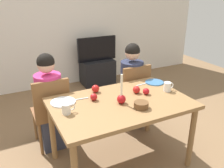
% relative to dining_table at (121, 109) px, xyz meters
% --- Properties ---
extents(ground_plane, '(7.68, 7.68, 0.00)m').
position_rel_dining_table_xyz_m(ground_plane, '(0.00, 0.00, -0.67)').
color(ground_plane, brown).
extents(back_wall, '(6.40, 0.10, 2.60)m').
position_rel_dining_table_xyz_m(back_wall, '(0.00, 2.60, 0.63)').
color(back_wall, silver).
rests_on(back_wall, ground).
extents(dining_table, '(1.40, 0.90, 0.75)m').
position_rel_dining_table_xyz_m(dining_table, '(0.00, 0.00, 0.00)').
color(dining_table, olive).
rests_on(dining_table, ground).
extents(chair_left, '(0.40, 0.40, 0.90)m').
position_rel_dining_table_xyz_m(chair_left, '(-0.58, 0.61, -0.15)').
color(chair_left, brown).
rests_on(chair_left, ground).
extents(chair_right, '(0.40, 0.40, 0.90)m').
position_rel_dining_table_xyz_m(chair_right, '(0.51, 0.61, -0.15)').
color(chair_right, brown).
rests_on(chair_right, ground).
extents(person_left_child, '(0.30, 0.30, 1.17)m').
position_rel_dining_table_xyz_m(person_left_child, '(-0.58, 0.64, -0.10)').
color(person_left_child, '#33384C').
rests_on(person_left_child, ground).
extents(person_right_child, '(0.30, 0.30, 1.17)m').
position_rel_dining_table_xyz_m(person_right_child, '(0.51, 0.64, -0.10)').
color(person_right_child, '#33384C').
rests_on(person_right_child, ground).
extents(tv_stand, '(0.64, 0.40, 0.48)m').
position_rel_dining_table_xyz_m(tv_stand, '(0.73, 2.30, -0.43)').
color(tv_stand, black).
rests_on(tv_stand, ground).
extents(tv, '(0.79, 0.05, 0.46)m').
position_rel_dining_table_xyz_m(tv, '(0.73, 2.30, 0.04)').
color(tv, black).
rests_on(tv, tv_stand).
extents(candle_centerpiece, '(0.09, 0.09, 0.31)m').
position_rel_dining_table_xyz_m(candle_centerpiece, '(-0.01, -0.04, 0.15)').
color(candle_centerpiece, red).
rests_on(candle_centerpiece, dining_table).
extents(plate_left, '(0.25, 0.25, 0.01)m').
position_rel_dining_table_xyz_m(plate_left, '(-0.53, 0.24, 0.09)').
color(plate_left, silver).
rests_on(plate_left, dining_table).
extents(plate_right, '(0.22, 0.22, 0.01)m').
position_rel_dining_table_xyz_m(plate_right, '(0.61, 0.27, 0.09)').
color(plate_right, teal).
rests_on(plate_right, dining_table).
extents(mug_left, '(0.13, 0.08, 0.10)m').
position_rel_dining_table_xyz_m(mug_left, '(-0.56, 0.01, 0.13)').
color(mug_left, silver).
rests_on(mug_left, dining_table).
extents(mug_right, '(0.13, 0.08, 0.10)m').
position_rel_dining_table_xyz_m(mug_right, '(0.59, -0.00, 0.14)').
color(mug_right, white).
rests_on(mug_right, dining_table).
extents(fork_left, '(0.18, 0.03, 0.01)m').
position_rel_dining_table_xyz_m(fork_left, '(-0.35, 0.23, 0.09)').
color(fork_left, silver).
rests_on(fork_left, dining_table).
extents(fork_right, '(0.18, 0.04, 0.01)m').
position_rel_dining_table_xyz_m(fork_right, '(0.44, 0.29, 0.09)').
color(fork_right, silver).
rests_on(fork_right, dining_table).
extents(bowl_walnuts, '(0.14, 0.14, 0.06)m').
position_rel_dining_table_xyz_m(bowl_walnuts, '(0.11, -0.21, 0.11)').
color(bowl_walnuts, brown).
rests_on(bowl_walnuts, dining_table).
extents(apple_near_candle, '(0.08, 0.08, 0.08)m').
position_rel_dining_table_xyz_m(apple_near_candle, '(-0.14, 0.33, 0.13)').
color(apple_near_candle, red).
rests_on(apple_near_candle, dining_table).
extents(apple_by_left_plate, '(0.07, 0.07, 0.07)m').
position_rel_dining_table_xyz_m(apple_by_left_plate, '(0.33, 0.03, 0.12)').
color(apple_by_left_plate, '#B1141C').
rests_on(apple_by_left_plate, dining_table).
extents(apple_by_right_mug, '(0.07, 0.07, 0.07)m').
position_rel_dining_table_xyz_m(apple_by_right_mug, '(-0.23, 0.15, 0.12)').
color(apple_by_right_mug, '#B0191A').
rests_on(apple_by_right_mug, dining_table).
extents(apple_far_edge, '(0.08, 0.08, 0.08)m').
position_rel_dining_table_xyz_m(apple_far_edge, '(0.25, 0.11, 0.12)').
color(apple_far_edge, red).
rests_on(apple_far_edge, dining_table).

